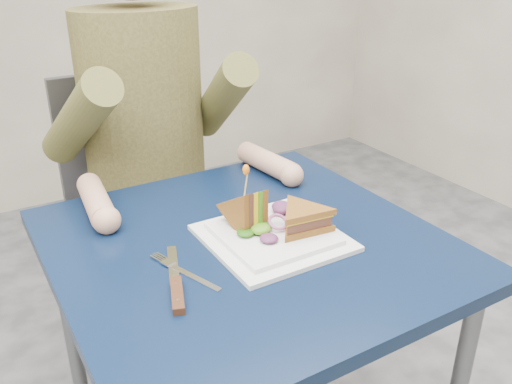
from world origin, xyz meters
TOP-DOWN VIEW (x-y plane):
  - table at (0.00, 0.00)m, footprint 0.75×0.75m
  - chair at (0.00, 0.67)m, footprint 0.42×0.40m
  - diner at (-0.00, 0.56)m, footprint 0.54×0.59m
  - plate at (0.04, -0.03)m, footprint 0.26×0.26m
  - sandwich_flat at (0.10, -0.05)m, footprint 0.15×0.15m
  - sandwich_upright at (0.01, 0.02)m, footprint 0.08×0.12m
  - fork at (-0.16, -0.05)m, footprint 0.07×0.17m
  - knife at (-0.19, -0.09)m, footprint 0.09×0.21m
  - toothpick at (0.01, 0.02)m, footprint 0.01×0.01m
  - toothpick_frill at (0.01, 0.02)m, footprint 0.01×0.01m
  - lettuce_spill at (0.05, -0.02)m, footprint 0.15×0.13m
  - onion_ring at (0.06, -0.02)m, footprint 0.04×0.04m

SIDE VIEW (x-z plane):
  - chair at x=0.00m, z-range 0.08..1.01m
  - table at x=0.00m, z-range 0.29..1.02m
  - fork at x=-0.16m, z-range 0.73..0.74m
  - knife at x=-0.19m, z-range 0.73..0.74m
  - plate at x=0.04m, z-range 0.73..0.75m
  - lettuce_spill at x=0.05m, z-range 0.75..0.77m
  - onion_ring at x=0.06m, z-range 0.75..0.78m
  - sandwich_flat at x=0.10m, z-range 0.75..0.80m
  - sandwich_upright at x=0.01m, z-range 0.72..0.85m
  - toothpick at x=0.01m, z-range 0.82..0.88m
  - toothpick_frill at x=0.01m, z-range 0.87..0.89m
  - diner at x=0.00m, z-range 0.54..1.29m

